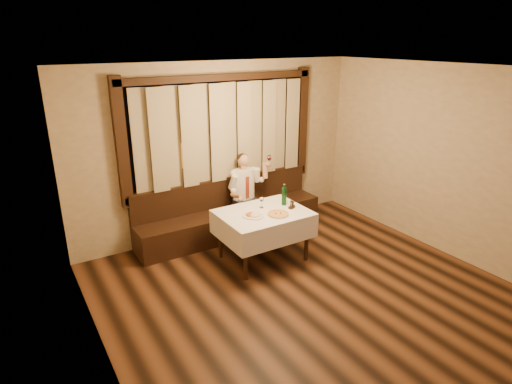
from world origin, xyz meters
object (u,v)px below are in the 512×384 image
dining_table (263,219)px  green_bottle (284,196)px  pasta_red (251,214)px  cruet_caddy (292,206)px  seated_man (246,188)px  banquette (230,217)px  pasta_cream (254,214)px  pizza (278,214)px

dining_table → green_bottle: 0.49m
pasta_red → cruet_caddy: (0.66, -0.06, 0.01)m
dining_table → seated_man: 0.98m
pasta_red → green_bottle: 0.66m
banquette → pasta_cream: (-0.20, -1.10, 0.48)m
banquette → seated_man: size_ratio=2.36×
green_bottle → banquette: bearing=113.6°
pasta_cream → seated_man: seated_man is taller
banquette → seated_man: seated_man is taller
cruet_caddy → pasta_red: bearing=154.8°
pasta_red → seated_man: bearing=63.4°
pasta_cream → dining_table: bearing=21.5°
pizza → green_bottle: (0.30, 0.28, 0.13)m
pasta_red → green_bottle: green_bottle is taller
cruet_caddy → seated_man: size_ratio=0.09×
banquette → seated_man: 0.56m
cruet_caddy → pasta_cream: bearing=157.6°
pasta_cream → cruet_caddy: 0.63m
green_bottle → seated_man: seated_man is taller
banquette → green_bottle: (0.42, -0.95, 0.59)m
green_bottle → pasta_cream: bearing=-166.2°
pasta_red → cruet_caddy: size_ratio=2.16×
dining_table → green_bottle: green_bottle is taller
dining_table → pasta_cream: pasta_cream is taller
pasta_red → dining_table: bearing=11.1°
dining_table → pizza: pizza is taller
pizza → green_bottle: green_bottle is taller
pizza → seated_man: size_ratio=0.23×
green_bottle → cruet_caddy: green_bottle is taller
dining_table → cruet_caddy: cruet_caddy is taller
pizza → seated_man: seated_man is taller
banquette → pasta_red: (-0.23, -1.07, 0.48)m
dining_table → cruet_caddy: (0.43, -0.10, 0.15)m
pizza → pasta_red: pasta_red is taller
banquette → dining_table: banquette is taller
banquette → cruet_caddy: (0.43, -1.13, 0.49)m
banquette → pizza: (0.12, -1.23, 0.46)m
pasta_cream → seated_man: 1.11m
green_bottle → pizza: bearing=-136.8°
pizza → dining_table: bearing=119.6°
pasta_cream → cruet_caddy: size_ratio=2.27×
banquette → dining_table: bearing=-90.0°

